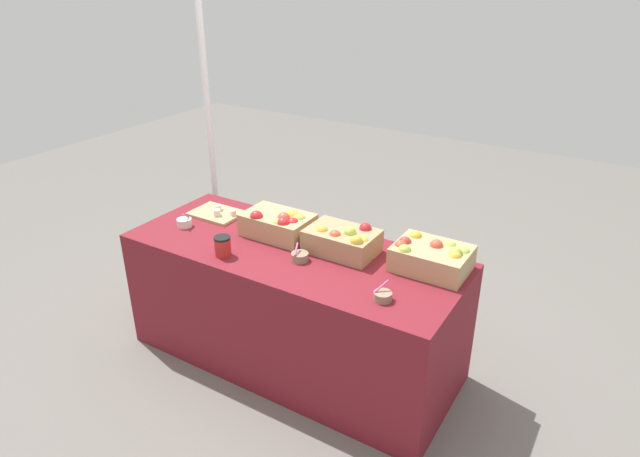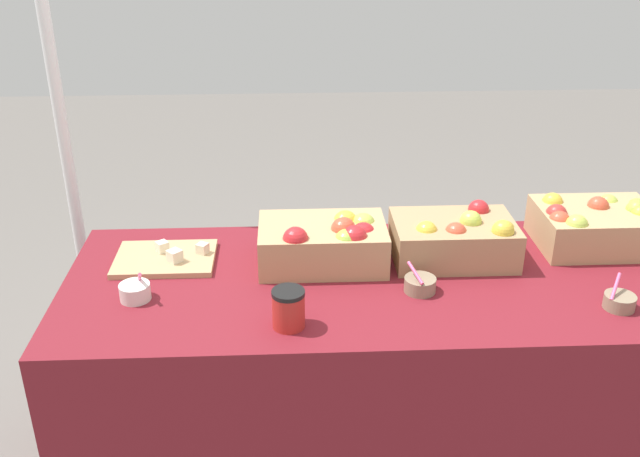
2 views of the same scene
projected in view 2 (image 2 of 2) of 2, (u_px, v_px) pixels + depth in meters
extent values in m
cube|color=maroon|center=(376.00, 377.00, 2.31)|extent=(1.90, 0.76, 0.74)
cube|color=tan|center=(596.00, 227.00, 2.33)|extent=(0.38, 0.28, 0.13)
sphere|color=gold|center=(552.00, 203.00, 2.37)|extent=(0.07, 0.07, 0.07)
sphere|color=#B2C64C|center=(577.00, 225.00, 2.21)|extent=(0.07, 0.07, 0.07)
sphere|color=gold|center=(640.00, 215.00, 2.29)|extent=(0.07, 0.07, 0.07)
sphere|color=#99B742|center=(637.00, 211.00, 2.30)|extent=(0.07, 0.07, 0.07)
sphere|color=#B2C64C|center=(608.00, 204.00, 2.38)|extent=(0.07, 0.07, 0.07)
sphere|color=#B2332D|center=(556.00, 215.00, 2.29)|extent=(0.07, 0.07, 0.07)
sphere|color=#99B742|center=(637.00, 209.00, 2.36)|extent=(0.07, 0.07, 0.07)
sphere|color=#D14C33|center=(559.00, 222.00, 2.25)|extent=(0.07, 0.07, 0.07)
sphere|color=#D14C33|center=(598.00, 207.00, 2.33)|extent=(0.07, 0.07, 0.07)
cube|color=tan|center=(453.00, 240.00, 2.25)|extent=(0.38, 0.25, 0.13)
sphere|color=gold|center=(504.00, 231.00, 2.20)|extent=(0.07, 0.07, 0.07)
sphere|color=gold|center=(503.00, 231.00, 2.15)|extent=(0.07, 0.07, 0.07)
sphere|color=#B2C64C|center=(471.00, 221.00, 2.22)|extent=(0.07, 0.07, 0.07)
sphere|color=#D14C33|center=(456.00, 233.00, 2.17)|extent=(0.07, 0.07, 0.07)
sphere|color=gold|center=(426.00, 232.00, 2.17)|extent=(0.07, 0.07, 0.07)
sphere|color=red|center=(478.00, 210.00, 2.30)|extent=(0.07, 0.07, 0.07)
cube|color=tan|center=(322.00, 244.00, 2.21)|extent=(0.39, 0.25, 0.13)
sphere|color=red|center=(296.00, 240.00, 2.11)|extent=(0.08, 0.08, 0.08)
sphere|color=gold|center=(345.00, 222.00, 2.24)|extent=(0.08, 0.08, 0.08)
sphere|color=#D14C33|center=(343.00, 230.00, 2.17)|extent=(0.08, 0.08, 0.08)
sphere|color=red|center=(354.00, 238.00, 2.12)|extent=(0.08, 0.08, 0.08)
sphere|color=red|center=(363.00, 235.00, 2.17)|extent=(0.08, 0.08, 0.08)
sphere|color=#B2C64C|center=(363.00, 225.00, 2.23)|extent=(0.08, 0.08, 0.08)
sphere|color=#99B742|center=(347.00, 242.00, 2.12)|extent=(0.08, 0.08, 0.08)
cube|color=tan|center=(165.00, 259.00, 2.25)|extent=(0.31, 0.23, 0.02)
cube|color=beige|center=(175.00, 256.00, 2.20)|extent=(0.05, 0.05, 0.04)
cube|color=beige|center=(203.00, 248.00, 2.26)|extent=(0.04, 0.04, 0.03)
cube|color=beige|center=(162.00, 247.00, 2.26)|extent=(0.05, 0.05, 0.03)
cylinder|color=gray|center=(420.00, 285.00, 2.07)|extent=(0.09, 0.09, 0.04)
cylinder|color=#EA598C|center=(415.00, 273.00, 2.05)|extent=(0.04, 0.08, 0.04)
cylinder|color=gray|center=(619.00, 302.00, 1.99)|extent=(0.09, 0.09, 0.04)
cylinder|color=#EA598C|center=(616.00, 287.00, 1.98)|extent=(0.05, 0.07, 0.06)
cylinder|color=silver|center=(135.00, 292.00, 2.03)|extent=(0.09, 0.09, 0.05)
cylinder|color=#EA598C|center=(140.00, 277.00, 2.02)|extent=(0.03, 0.08, 0.06)
cylinder|color=red|center=(289.00, 311.00, 1.89)|extent=(0.09, 0.09, 0.10)
cylinder|color=black|center=(288.00, 293.00, 1.87)|extent=(0.09, 0.09, 0.01)
cylinder|color=white|center=(59.00, 108.00, 2.45)|extent=(0.04, 0.04, 2.24)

